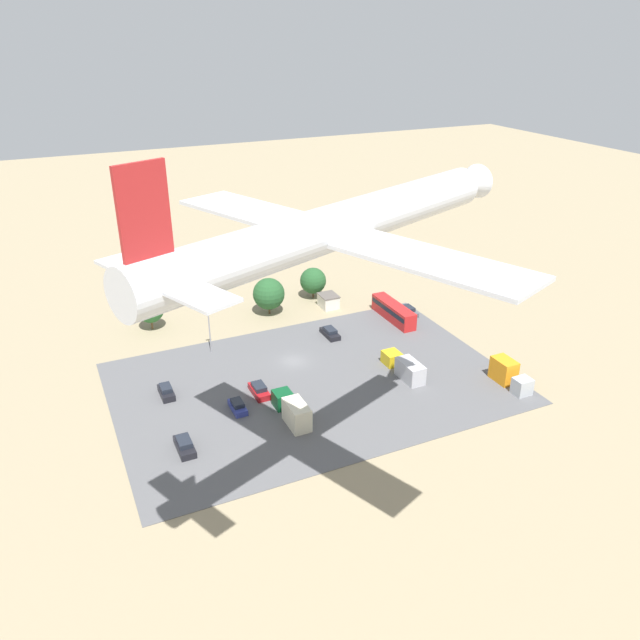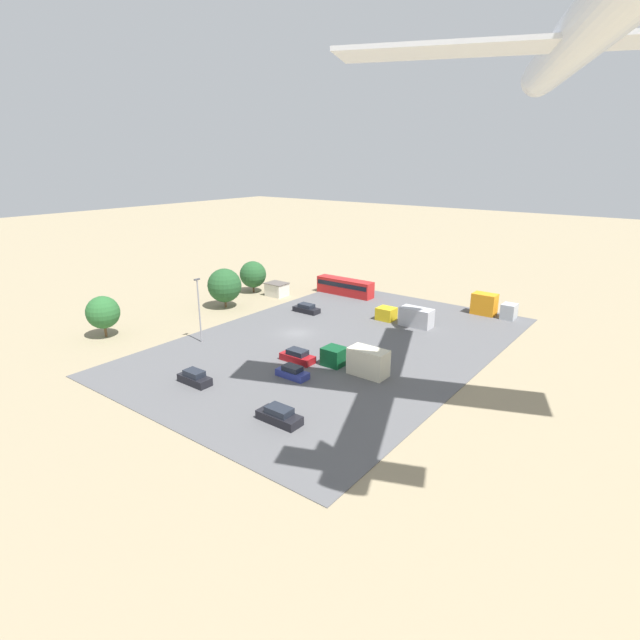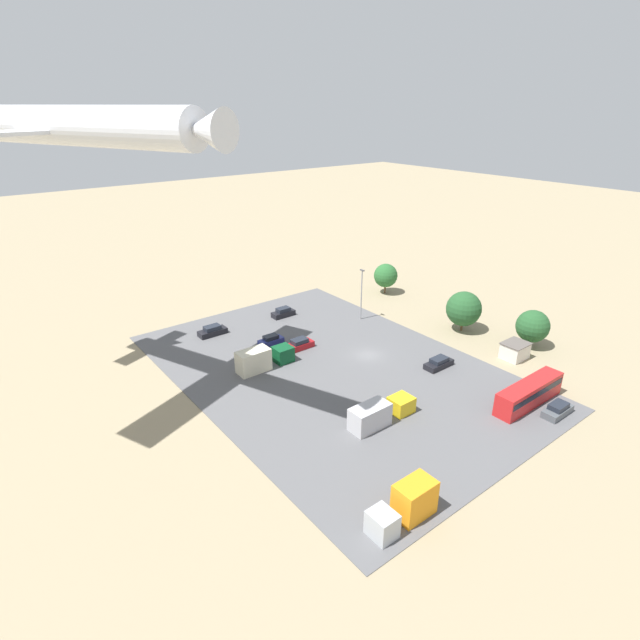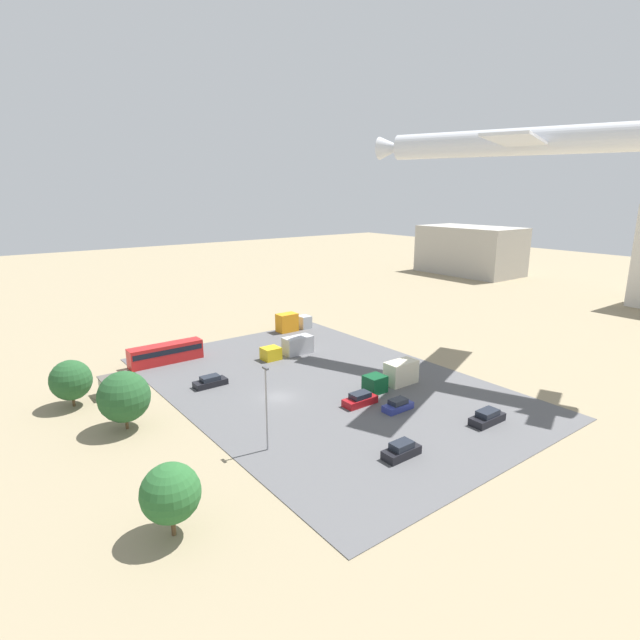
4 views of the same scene
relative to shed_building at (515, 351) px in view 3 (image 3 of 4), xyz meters
name	(u,v)px [view 3 (image 3 of 4)]	position (x,y,z in m)	size (l,w,h in m)	color
ground_plane	(368,355)	(14.31, 16.89, -1.27)	(400.00, 400.00, 0.00)	gray
parking_lot_surface	(331,369)	(14.31, 24.22, -1.23)	(57.55, 39.19, 0.08)	#565659
shed_building	(515,351)	(0.00, 0.00, 0.00)	(3.27, 3.94, 2.53)	silver
bus	(529,393)	(-8.31, 10.05, 0.46)	(2.56, 11.64, 3.07)	red
parked_car_0	(439,363)	(5.12, 11.35, -0.58)	(1.94, 4.66, 1.48)	black
parked_car_1	(283,313)	(34.96, 18.62, -0.51)	(1.80, 4.25, 1.64)	black
parked_car_2	(299,344)	(22.62, 23.90, -0.52)	(1.96, 4.62, 1.62)	maroon
parked_car_3	(558,410)	(-11.92, 9.36, -0.54)	(1.92, 4.47, 1.57)	#4C5156
parked_car_4	(212,331)	(35.65, 32.39, -0.52)	(1.97, 4.73, 1.61)	black
parked_car_5	(271,340)	(26.76, 26.55, -0.58)	(1.72, 4.07, 1.47)	navy
parked_truck_0	(406,506)	(-12.10, 36.87, 0.43)	(2.50, 7.17, 3.55)	#ADB2B7
parked_truck_1	(379,413)	(0.48, 28.04, 0.13)	(2.50, 9.26, 2.90)	gold
parked_truck_2	(262,359)	(20.68, 31.95, 0.32)	(2.49, 8.79, 3.32)	#0C4723
tree_near_shed	(386,276)	(32.39, -4.63, 2.50)	(4.77, 4.77, 6.16)	brown
tree_apron_mid	(533,326)	(0.74, -5.47, 2.27)	(5.13, 5.13, 6.11)	brown
tree_apron_far	(464,309)	(11.27, -1.97, 2.71)	(5.88, 5.88, 6.93)	brown
light_pole_lot_centre	(361,292)	(25.38, 8.39, 3.86)	(0.90, 0.28, 9.25)	gray
airplane	(56,125)	(23.89, 52.52, 32.26)	(41.30, 35.28, 9.79)	silver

